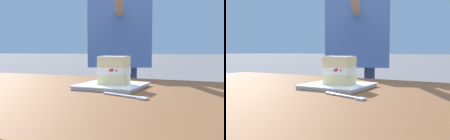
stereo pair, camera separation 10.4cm
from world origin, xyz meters
The scene contains 6 objects.
patio_table centered at (0.00, 0.00, 0.68)m, with size 1.66×1.03×0.76m.
dessert_plate centered at (-0.14, -0.12, 0.77)m, with size 0.25×0.25×0.02m.
cake_slice centered at (-0.15, -0.11, 0.83)m, with size 0.11×0.08×0.11m.
dessert_fork centered at (-0.27, 0.06, 0.77)m, with size 0.17×0.07×0.01m.
coffee_cup centered at (-0.05, -0.30, 0.80)m, with size 0.07×0.07×0.08m.
diner_person centered at (0.14, -0.90, 1.05)m, with size 0.47×0.60×1.58m.
Camera 2 is at (-0.65, 0.78, 0.91)m, focal length 42.50 mm.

